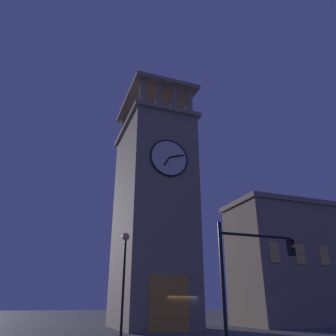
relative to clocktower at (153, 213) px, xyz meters
The scene contains 5 objects.
ground_plane 10.70m from the clocktower, 108.25° to the left, with size 200.00×200.00×0.00m, color #4C4C51.
clocktower is the anchor object (origin of this frame).
adjacent_wing_building 19.14m from the clocktower, behind, with size 20.46×6.71×11.80m.
traffic_signal_near 18.28m from the clocktower, 86.57° to the left, with size 3.86×0.41×5.24m.
street_lamp 13.29m from the clocktower, 64.96° to the left, with size 0.44×0.44×5.77m.
Camera 1 is at (10.45, 26.04, 1.93)m, focal length 35.08 mm.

